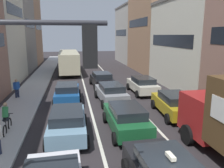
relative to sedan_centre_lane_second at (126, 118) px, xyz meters
name	(u,v)px	position (x,y,z in m)	size (l,w,h in m)	color
sidewalk_left	(36,85)	(-6.60, 12.96, -0.73)	(2.60, 64.00, 0.14)	#B2B2B2
lane_stripe_left	(84,84)	(-1.60, 12.96, -0.79)	(0.16, 60.00, 0.01)	silver
lane_stripe_right	(114,82)	(1.80, 12.96, -0.79)	(0.16, 60.00, 0.01)	silver
building_row_right	(175,34)	(10.00, 15.81, 4.50)	(7.20, 43.90, 12.70)	#B2ADA3
sedan_centre_lane_second	(126,118)	(0.00, 0.00, 0.00)	(2.11, 4.32, 1.49)	#19592D
wagon_left_lane_second	(67,122)	(-3.13, -0.08, 0.00)	(2.14, 4.34, 1.49)	#759EB7
hatchback_centre_lane_third	(111,92)	(0.14, 5.57, 0.00)	(2.27, 4.40, 1.49)	gray
sedan_left_lane_third	(67,92)	(-3.21, 6.18, 0.00)	(2.13, 4.34, 1.49)	#194C8C
coupe_centre_lane_fourth	(102,79)	(0.14, 11.02, 0.00)	(2.26, 4.40, 1.49)	black
sedan_right_lane_behind_truck	(174,104)	(3.68, 1.95, 0.00)	(2.29, 4.41, 1.49)	#B29319
wagon_right_lane_far	(143,85)	(3.42, 7.85, 0.00)	(2.11, 4.32, 1.49)	beige
bus_mid_queue_primary	(69,60)	(-3.16, 20.72, 0.96)	(2.97, 10.55, 2.90)	#BFB793
cyclist_on_sidewalk	(6,119)	(-6.31, 0.84, 0.05)	(0.50, 1.73, 1.72)	black
pedestrian_near_kerb	(17,88)	(-7.30, 7.87, 0.15)	(0.46, 0.36, 1.66)	#262D47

